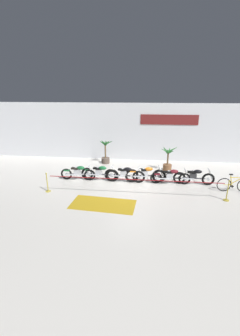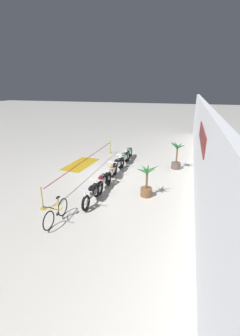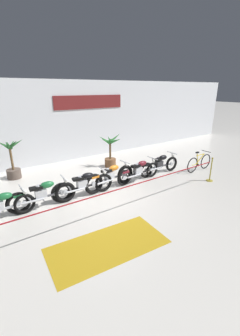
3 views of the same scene
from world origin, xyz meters
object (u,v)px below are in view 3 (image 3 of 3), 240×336
object	(u,v)px
bicycle	(199,163)
floor_banner	(108,245)
motorcycle_black_5	(160,165)
motorcycle_maroon_4	(139,171)
motorcycle_green_0	(0,207)
motorcycle_orange_3	(110,177)
stanchion_far_left	(87,204)
potted_palm_left_of_row	(110,153)
potted_palm_right_of_row	(12,162)
stanchion_mid_left	(210,173)
motorcycle_black_2	(84,185)
motorcycle_green_1	(43,195)

from	to	relation	value
bicycle	floor_banner	xyz separation A→B (m)	(-6.54, -2.16, -0.39)
motorcycle_black_5	motorcycle_maroon_4	bearing A→B (deg)	-176.84
floor_banner	motorcycle_green_0	bearing A→B (deg)	129.80
motorcycle_orange_3	motorcycle_black_5	world-z (taller)	motorcycle_orange_3
stanchion_far_left	bicycle	bearing A→B (deg)	9.45
motorcycle_green_0	bicycle	distance (m)	8.58
motorcycle_green_0	floor_banner	size ratio (longest dim) A/B	0.69
potted_palm_left_of_row	floor_banner	bearing A→B (deg)	-123.40
floor_banner	stanchion_far_left	bearing A→B (deg)	94.43
potted_palm_right_of_row	stanchion_mid_left	world-z (taller)	potted_palm_right_of_row
potted_palm_right_of_row	bicycle	bearing A→B (deg)	-28.53
motorcycle_black_2	motorcycle_orange_3	bearing A→B (deg)	2.18
motorcycle_black_2	motorcycle_maroon_4	xyz separation A→B (m)	(2.60, -0.01, -0.01)
motorcycle_orange_3	motorcycle_black_5	bearing A→B (deg)	0.31
motorcycle_black_2	motorcycle_maroon_4	world-z (taller)	motorcycle_black_2
motorcycle_black_2	stanchion_mid_left	distance (m)	5.40
motorcycle_maroon_4	motorcycle_black_2	bearing A→B (deg)	179.75
motorcycle_black_5	potted_palm_left_of_row	distance (m)	2.56
motorcycle_black_2	bicycle	bearing A→B (deg)	-6.74
motorcycle_green_1	stanchion_mid_left	bearing A→B (deg)	-15.35
potted_palm_left_of_row	potted_palm_right_of_row	size ratio (longest dim) A/B	0.92
motorcycle_black_2	motorcycle_black_5	world-z (taller)	motorcycle_black_2
potted_palm_right_of_row	motorcycle_black_5	bearing A→B (deg)	-30.75
motorcycle_green_1	motorcycle_orange_3	world-z (taller)	motorcycle_orange_3
bicycle	potted_palm_left_of_row	xyz separation A→B (m)	(-3.17, 2.96, 0.30)
motorcycle_green_0	motorcycle_orange_3	size ratio (longest dim) A/B	0.89
motorcycle_green_1	bicycle	world-z (taller)	bicycle
motorcycle_green_1	potted_palm_left_of_row	xyz separation A→B (m)	(4.09, 2.24, 0.23)
bicycle	stanchion_mid_left	distance (m)	1.29
potted_palm_right_of_row	floor_banner	world-z (taller)	potted_palm_right_of_row
floor_banner	stanchion_mid_left	bearing A→B (deg)	14.80
potted_palm_right_of_row	motorcycle_green_1	bearing A→B (deg)	-85.72
motorcycle_maroon_4	stanchion_mid_left	distance (m)	3.06
motorcycle_black_2	motorcycle_maroon_4	bearing A→B (deg)	-0.25
bicycle	floor_banner	bearing A→B (deg)	-161.76
stanchion_far_left	motorcycle_green_1	bearing A→B (deg)	111.63
motorcycle_orange_3	bicycle	world-z (taller)	motorcycle_orange_3
stanchion_mid_left	motorcycle_orange_3	bearing A→B (deg)	155.04
motorcycle_green_1	bicycle	size ratio (longest dim) A/B	1.29
stanchion_mid_left	motorcycle_green_0	bearing A→B (deg)	167.36
motorcycle_black_5	potted_palm_right_of_row	bearing A→B (deg)	149.25
motorcycle_green_1	motorcycle_orange_3	distance (m)	2.66
motorcycle_green_1	motorcycle_black_5	xyz separation A→B (m)	(5.36, 0.03, -0.01)
motorcycle_black_5	bicycle	xyz separation A→B (m)	(1.90, -0.74, -0.07)
stanchion_far_left	stanchion_mid_left	world-z (taller)	same
bicycle	stanchion_mid_left	xyz separation A→B (m)	(-0.69, -1.09, -0.04)
motorcycle_maroon_4	motorcycle_black_5	xyz separation A→B (m)	(1.29, 0.07, -0.00)
stanchion_mid_left	motorcycle_black_2	bearing A→B (deg)	160.83
stanchion_mid_left	motorcycle_green_1	bearing A→B (deg)	164.65
motorcycle_black_5	potted_palm_right_of_row	xyz separation A→B (m)	(-5.61, 3.34, 0.30)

